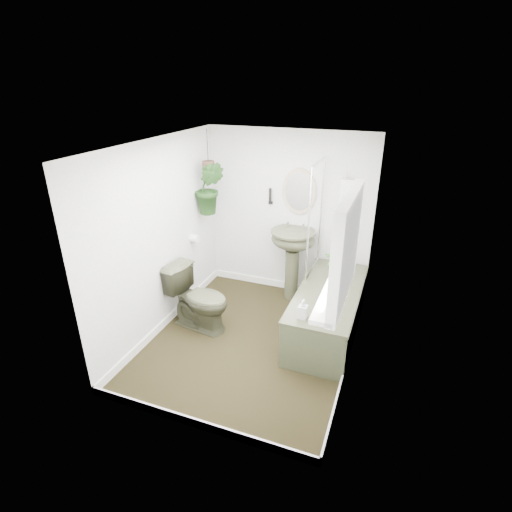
% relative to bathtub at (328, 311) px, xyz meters
% --- Properties ---
extents(floor, '(2.30, 2.80, 0.02)m').
position_rel_bathtub_xyz_m(floor, '(-0.80, -0.50, -0.30)').
color(floor, black).
rests_on(floor, ground).
extents(ceiling, '(2.30, 2.80, 0.02)m').
position_rel_bathtub_xyz_m(ceiling, '(-0.80, -0.50, 2.02)').
color(ceiling, white).
rests_on(ceiling, ground).
extents(wall_back, '(2.30, 0.02, 2.30)m').
position_rel_bathtub_xyz_m(wall_back, '(-0.80, 0.91, 0.86)').
color(wall_back, silver).
rests_on(wall_back, ground).
extents(wall_front, '(2.30, 0.02, 2.30)m').
position_rel_bathtub_xyz_m(wall_front, '(-0.80, -1.91, 0.86)').
color(wall_front, silver).
rests_on(wall_front, ground).
extents(wall_left, '(0.02, 2.80, 2.30)m').
position_rel_bathtub_xyz_m(wall_left, '(-1.96, -0.50, 0.86)').
color(wall_left, silver).
rests_on(wall_left, ground).
extents(wall_right, '(0.02, 2.80, 2.30)m').
position_rel_bathtub_xyz_m(wall_right, '(0.36, -0.50, 0.86)').
color(wall_right, silver).
rests_on(wall_right, ground).
extents(skirting, '(2.30, 2.80, 0.10)m').
position_rel_bathtub_xyz_m(skirting, '(-0.80, -0.50, -0.24)').
color(skirting, white).
rests_on(skirting, floor).
extents(bathtub, '(0.72, 1.72, 0.58)m').
position_rel_bathtub_xyz_m(bathtub, '(0.00, 0.00, 0.00)').
color(bathtub, '#41432E').
rests_on(bathtub, floor).
extents(bath_screen, '(0.04, 0.72, 1.40)m').
position_rel_bathtub_xyz_m(bath_screen, '(-0.33, 0.49, 0.99)').
color(bath_screen, silver).
rests_on(bath_screen, bathtub).
extents(shower_box, '(0.20, 0.10, 0.35)m').
position_rel_bathtub_xyz_m(shower_box, '(0.00, 0.84, 1.26)').
color(shower_box, white).
rests_on(shower_box, wall_back).
extents(oval_mirror, '(0.46, 0.03, 0.62)m').
position_rel_bathtub_xyz_m(oval_mirror, '(-0.65, 0.87, 1.21)').
color(oval_mirror, tan).
rests_on(oval_mirror, wall_back).
extents(wall_sconce, '(0.04, 0.04, 0.22)m').
position_rel_bathtub_xyz_m(wall_sconce, '(-1.05, 0.86, 1.11)').
color(wall_sconce, black).
rests_on(wall_sconce, wall_back).
extents(toilet_roll_holder, '(0.11, 0.11, 0.11)m').
position_rel_bathtub_xyz_m(toilet_roll_holder, '(-1.90, 0.20, 0.61)').
color(toilet_roll_holder, white).
rests_on(toilet_roll_holder, wall_left).
extents(window_recess, '(0.08, 1.00, 0.90)m').
position_rel_bathtub_xyz_m(window_recess, '(0.29, -1.20, 1.36)').
color(window_recess, white).
rests_on(window_recess, wall_right).
extents(window_sill, '(0.18, 1.00, 0.04)m').
position_rel_bathtub_xyz_m(window_sill, '(0.22, -1.20, 0.94)').
color(window_sill, white).
rests_on(window_sill, wall_right).
extents(window_blinds, '(0.01, 0.86, 0.76)m').
position_rel_bathtub_xyz_m(window_blinds, '(0.24, -1.20, 1.36)').
color(window_blinds, white).
rests_on(window_blinds, wall_right).
extents(toilet, '(0.85, 0.57, 0.80)m').
position_rel_bathtub_xyz_m(toilet, '(-1.52, -0.44, 0.11)').
color(toilet, '#41432E').
rests_on(toilet, floor).
extents(pedestal_sink, '(0.66, 0.58, 1.02)m').
position_rel_bathtub_xyz_m(pedestal_sink, '(-0.65, 0.66, 0.22)').
color(pedestal_sink, '#41432E').
rests_on(pedestal_sink, floor).
extents(sill_plant, '(0.29, 0.28, 0.26)m').
position_rel_bathtub_xyz_m(sill_plant, '(0.19, -0.90, 1.09)').
color(sill_plant, black).
rests_on(sill_plant, window_sill).
extents(hanging_plant, '(0.46, 0.40, 0.71)m').
position_rel_bathtub_xyz_m(hanging_plant, '(-1.77, 0.46, 1.25)').
color(hanging_plant, black).
rests_on(hanging_plant, ceiling).
extents(soap_bottle, '(0.10, 0.10, 0.21)m').
position_rel_bathtub_xyz_m(soap_bottle, '(-0.15, -0.68, 0.40)').
color(soap_bottle, black).
rests_on(soap_bottle, bathtub).
extents(hanging_pot, '(0.16, 0.16, 0.12)m').
position_rel_bathtub_xyz_m(hanging_pot, '(-1.77, 0.46, 1.55)').
color(hanging_pot, '#4B3225').
rests_on(hanging_pot, ceiling).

